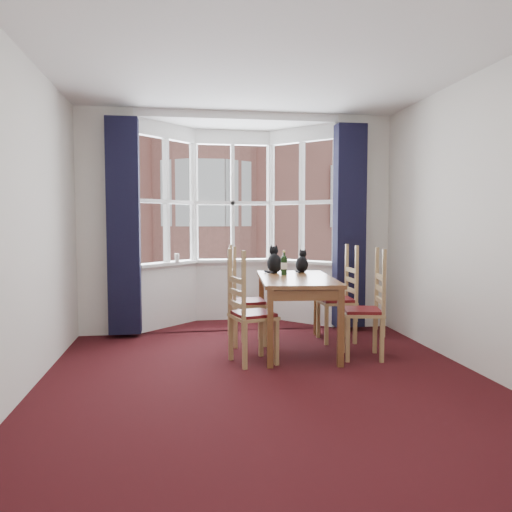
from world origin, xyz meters
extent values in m
plane|color=black|center=(0.00, 0.00, 0.00)|extent=(4.50, 4.50, 0.00)
plane|color=white|center=(0.00, 0.00, 2.80)|extent=(4.50, 4.50, 0.00)
plane|color=silver|center=(-2.00, 0.00, 1.40)|extent=(0.00, 4.50, 4.50)
plane|color=silver|center=(2.00, 0.00, 1.40)|extent=(0.00, 4.50, 4.50)
plane|color=silver|center=(0.00, -2.25, 1.40)|extent=(4.00, 0.00, 4.00)
cube|color=silver|center=(-1.65, 2.25, 1.40)|extent=(0.70, 0.12, 2.80)
cube|color=silver|center=(1.65, 2.25, 1.40)|extent=(0.70, 0.12, 2.80)
cube|color=black|center=(-1.42, 2.07, 1.35)|extent=(0.38, 0.22, 2.60)
cube|color=black|center=(1.42, 2.07, 1.35)|extent=(0.38, 0.22, 2.60)
cube|color=brown|center=(0.51, 1.18, 0.78)|extent=(0.93, 1.54, 0.04)
cube|color=brown|center=(0.10, 0.53, 0.38)|extent=(0.07, 0.07, 0.76)
cube|color=brown|center=(0.24, 1.89, 0.38)|extent=(0.07, 0.07, 0.76)
cube|color=brown|center=(0.79, 0.46, 0.38)|extent=(0.07, 0.07, 0.76)
cube|color=brown|center=(0.92, 1.83, 0.38)|extent=(0.07, 0.07, 0.76)
cube|color=#A2804E|center=(-0.03, 0.73, 0.48)|extent=(0.50, 0.51, 0.06)
cube|color=#500D10|center=(-0.03, 0.73, 0.49)|extent=(0.45, 0.46, 0.03)
cube|color=#A2804E|center=(0.02, 1.51, 0.48)|extent=(0.41, 0.43, 0.06)
cube|color=#500D10|center=(0.02, 1.51, 0.49)|extent=(0.37, 0.39, 0.03)
cube|color=#A2804E|center=(1.11, 0.75, 0.48)|extent=(0.47, 0.49, 0.06)
cube|color=#500D10|center=(1.11, 0.75, 0.49)|extent=(0.43, 0.44, 0.03)
cube|color=#A2804E|center=(1.07, 1.49, 0.48)|extent=(0.41, 0.43, 0.06)
cube|color=#500D10|center=(1.07, 1.49, 0.49)|extent=(0.37, 0.38, 0.03)
ellipsoid|color=black|center=(0.36, 1.67, 0.91)|extent=(0.19, 0.24, 0.23)
sphere|color=black|center=(0.37, 1.75, 1.06)|extent=(0.12, 0.12, 0.11)
cone|color=black|center=(0.34, 1.75, 1.12)|extent=(0.04, 0.04, 0.05)
cone|color=black|center=(0.40, 1.75, 1.12)|extent=(0.04, 0.04, 0.05)
ellipsoid|color=black|center=(0.70, 1.68, 0.90)|extent=(0.21, 0.24, 0.19)
sphere|color=black|center=(0.73, 1.75, 1.02)|extent=(0.12, 0.12, 0.09)
cone|color=black|center=(0.70, 1.76, 1.07)|extent=(0.04, 0.04, 0.04)
cone|color=black|center=(0.75, 1.74, 1.07)|extent=(0.04, 0.04, 0.04)
cylinder|color=black|center=(0.42, 1.42, 0.90)|extent=(0.07, 0.07, 0.20)
sphere|color=black|center=(0.42, 1.42, 1.00)|extent=(0.06, 0.06, 0.06)
cylinder|color=black|center=(0.42, 1.42, 1.04)|extent=(0.03, 0.03, 0.08)
cylinder|color=gold|center=(0.42, 1.42, 1.07)|extent=(0.03, 0.03, 0.02)
cylinder|color=silver|center=(0.42, 1.42, 0.91)|extent=(0.07, 0.07, 0.08)
cylinder|color=white|center=(-0.79, 2.60, 0.93)|extent=(0.06, 0.06, 0.11)
plane|color=#333335|center=(0.00, 32.25, -6.00)|extent=(80.00, 80.00, 0.00)
cube|color=#AD6759|center=(0.00, 14.25, 1.00)|extent=(18.00, 6.00, 14.00)
cylinder|color=#AD6759|center=(0.00, 11.25, 1.00)|extent=(3.20, 3.20, 14.00)
cube|color=#2D2D33|center=(0.00, 14.25, 8.60)|extent=(18.40, 6.40, 1.20)
camera|label=1|loc=(-0.74, -4.13, 1.42)|focal=35.00mm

